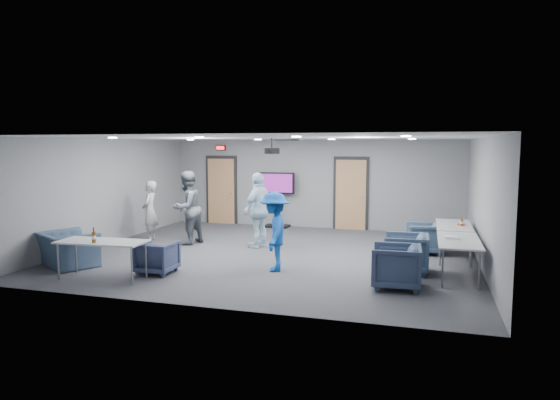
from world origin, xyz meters
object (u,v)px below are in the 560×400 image
(person_a, at_px, (150,211))
(table_right_b, at_px, (459,242))
(chair_right_c, at_px, (396,266))
(chair_front_a, at_px, (157,257))
(chair_right_a, at_px, (424,238))
(table_right_a, at_px, (454,227))
(bottle_front, at_px, (94,237))
(chair_right_b, at_px, (406,253))
(projector, at_px, (272,151))
(person_c, at_px, (259,210))
(table_front_left, at_px, (102,243))
(person_b, at_px, (187,208))
(chair_front_b, at_px, (68,250))
(person_d, at_px, (274,231))
(tv_stand, at_px, (277,196))
(bottle_right, at_px, (462,222))

(person_a, relative_size, table_right_b, 0.87)
(chair_right_c, bearing_deg, chair_front_a, -88.89)
(chair_right_a, distance_m, table_right_a, 0.74)
(chair_right_a, xyz_separation_m, chair_right_c, (-0.45, -3.14, 0.03))
(person_a, distance_m, bottle_front, 3.91)
(chair_right_b, xyz_separation_m, chair_front_a, (-4.72, -1.45, -0.07))
(chair_right_a, xyz_separation_m, bottle_front, (-5.86, -4.26, 0.48))
(table_right_a, relative_size, projector, 4.30)
(person_a, xyz_separation_m, person_c, (3.01, 0.10, 0.13))
(person_a, bearing_deg, chair_right_a, 79.83)
(chair_front_a, bearing_deg, chair_right_a, -146.92)
(table_front_left, height_order, projector, projector)
(table_right_b, bearing_deg, person_b, 77.28)
(person_c, height_order, chair_front_b, person_c)
(person_a, distance_m, person_b, 1.13)
(person_d, distance_m, chair_right_c, 2.54)
(table_right_a, bearing_deg, table_front_left, 121.34)
(person_b, bearing_deg, table_right_b, 92.35)
(table_right_a, bearing_deg, person_a, 92.78)
(chair_right_b, xyz_separation_m, chair_front_b, (-6.79, -1.50, -0.03))
(chair_right_a, relative_size, table_right_a, 0.43)
(person_a, relative_size, person_b, 0.85)
(person_a, xyz_separation_m, table_right_a, (7.60, 0.37, -0.12))
(person_a, xyz_separation_m, projector, (3.52, -0.47, 1.60))
(table_front_left, bearing_deg, bottle_front, -104.83)
(chair_right_a, bearing_deg, table_right_a, 71.77)
(chair_right_c, relative_size, bottle_front, 2.96)
(chair_right_c, bearing_deg, table_right_b, 132.69)
(person_a, height_order, person_b, person_b)
(chair_front_b, relative_size, table_front_left, 0.65)
(person_d, bearing_deg, table_right_b, 84.57)
(table_right_b, bearing_deg, projector, 75.49)
(tv_stand, bearing_deg, table_right_b, -42.90)
(person_b, relative_size, chair_right_c, 2.20)
(chair_right_a, xyz_separation_m, chair_right_b, (-0.33, -1.96, 0.03))
(tv_stand, bearing_deg, chair_right_a, -31.17)
(chair_right_c, relative_size, chair_front_b, 0.77)
(person_a, bearing_deg, person_b, 72.29)
(tv_stand, bearing_deg, table_front_left, -101.88)
(chair_right_a, distance_m, bottle_right, 0.97)
(bottle_front, bearing_deg, chair_right_b, 22.54)
(table_right_b, xyz_separation_m, bottle_right, (0.16, 1.75, 0.13))
(person_a, bearing_deg, tv_stand, 126.94)
(table_right_a, bearing_deg, chair_front_a, 119.91)
(table_right_a, height_order, bottle_front, bottle_front)
(person_d, bearing_deg, person_a, -130.42)
(person_a, distance_m, chair_right_c, 7.03)
(chair_front_b, height_order, bottle_right, bottle_right)
(person_a, relative_size, projector, 3.76)
(chair_right_c, relative_size, table_front_left, 0.50)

